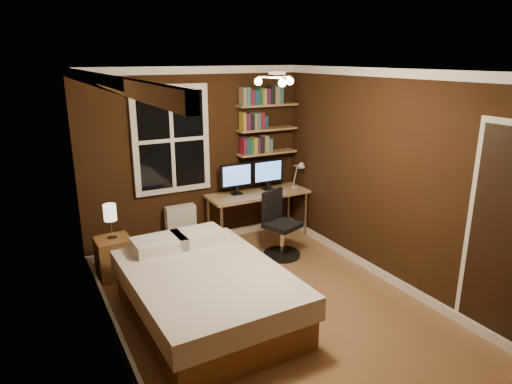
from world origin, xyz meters
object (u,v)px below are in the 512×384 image
monitor_right (268,175)px  radiator (181,227)px  desk_lamp (298,174)px  bed (206,293)px  bedside_lamp (111,222)px  desk (258,197)px  nightstand (114,258)px  monitor_left (236,179)px  office_chair (280,232)px

monitor_right → radiator: bearing=175.2°
desk_lamp → bed: bearing=-143.6°
bedside_lamp → desk: bearing=7.0°
nightstand → bed: bearing=-67.0°
bedside_lamp → monitor_left: 1.88m
desk_lamp → office_chair: (-0.66, -0.58, -0.60)m
monitor_left → office_chair: (0.28, -0.76, -0.61)m
bed → office_chair: bearing=32.2°
bedside_lamp → monitor_left: size_ratio=0.90×
bed → radiator: 1.90m
nightstand → office_chair: office_chair is taller
desk → monitor_right: bearing=20.0°
bedside_lamp → monitor_left: bearing=10.4°
nightstand → monitor_right: (2.36, 0.34, 0.69)m
bedside_lamp → radiator: size_ratio=0.69×
radiator → bed: bearing=-101.5°
monitor_left → office_chair: 1.01m
office_chair → bedside_lamp: bearing=148.4°
nightstand → desk_lamp: 2.87m
radiator → desk: (1.13, -0.19, 0.34)m
bed → office_chair: size_ratio=2.27×
bed → bedside_lamp: 1.61m
monitor_left → desk_lamp: bearing=-10.5°
desk_lamp → monitor_left: bearing=169.5°
nightstand → bedside_lamp: bearing=0.0°
nightstand → monitor_right: 2.48m
bed → desk: size_ratio=1.37×
radiator → desk: bearing=-9.5°
bed → monitor_right: (1.72, 1.75, 0.65)m
office_chair → radiator: bearing=121.3°
radiator → bedside_lamp: bearing=-156.1°
nightstand → radiator: bearing=22.7°
bedside_lamp → office_chair: 2.19m
radiator → monitor_left: monitor_left is taller
nightstand → desk_lamp: bearing=2.2°
desk → monitor_right: 0.36m
desk_lamp → radiator: bearing=170.7°
nightstand → monitor_left: (1.84, 0.34, 0.69)m
radiator → monitor_right: size_ratio=1.30×
nightstand → office_chair: bearing=-12.4°
bed → desk_lamp: (2.14, 1.58, 0.64)m
bed → desk: 2.29m
nightstand → radiator: (1.02, 0.45, 0.06)m
radiator → office_chair: bearing=-38.4°
radiator → monitor_right: 1.48m
monitor_right → bed: bearing=-134.4°
desk_lamp → desk: bearing=171.1°
bedside_lamp → monitor_left: (1.84, 0.34, 0.22)m
radiator → monitor_left: (0.82, -0.11, 0.62)m
nightstand → desk_lamp: size_ratio=1.15×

